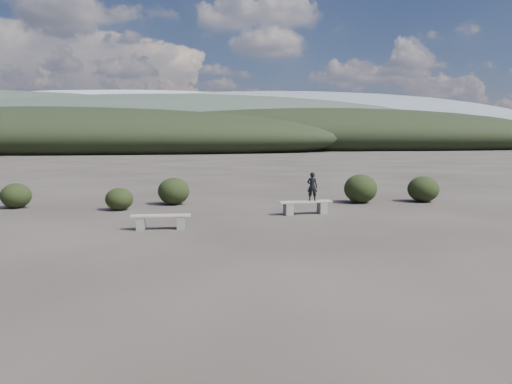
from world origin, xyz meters
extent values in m
plane|color=#2E2823|center=(0.00, 0.00, 0.00)|extent=(1200.00, 1200.00, 0.00)
cube|color=slate|center=(-3.22, 3.81, 0.19)|extent=(0.25, 0.35, 0.39)
cube|color=slate|center=(-2.05, 3.79, 0.19)|extent=(0.25, 0.35, 0.39)
cube|color=gray|center=(-2.64, 3.80, 0.41)|extent=(1.76, 0.40, 0.05)
cube|color=slate|center=(1.66, 5.99, 0.21)|extent=(0.31, 0.40, 0.42)
cube|color=slate|center=(2.92, 6.14, 0.21)|extent=(0.31, 0.40, 0.42)
cube|color=gray|center=(2.29, 6.07, 0.45)|extent=(1.94, 0.62, 0.05)
imported|color=black|center=(2.53, 6.10, 0.98)|extent=(0.44, 0.37, 1.01)
ellipsoid|color=black|center=(-4.35, 8.10, 0.42)|extent=(1.03, 1.03, 0.84)
ellipsoid|color=black|center=(-2.36, 9.42, 0.55)|extent=(1.27, 1.27, 1.09)
ellipsoid|color=black|center=(5.32, 8.84, 0.60)|extent=(1.37, 1.37, 1.20)
ellipsoid|color=black|center=(8.06, 8.77, 0.54)|extent=(1.30, 1.30, 1.09)
ellipsoid|color=black|center=(-8.36, 9.26, 0.48)|extent=(1.14, 1.14, 0.96)
ellipsoid|color=black|center=(-25.00, 90.00, 2.70)|extent=(110.00, 40.00, 12.00)
ellipsoid|color=black|center=(35.00, 110.00, 3.15)|extent=(120.00, 44.00, 14.00)
ellipsoid|color=#2E382D|center=(0.00, 160.00, 5.40)|extent=(190.00, 64.00, 24.00)
ellipsoid|color=slate|center=(70.00, 300.00, 9.90)|extent=(340.00, 110.00, 44.00)
ellipsoid|color=#939EA6|center=(-30.00, 400.00, 12.60)|extent=(460.00, 140.00, 56.00)
camera|label=1|loc=(-1.95, -10.93, 2.66)|focal=35.00mm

